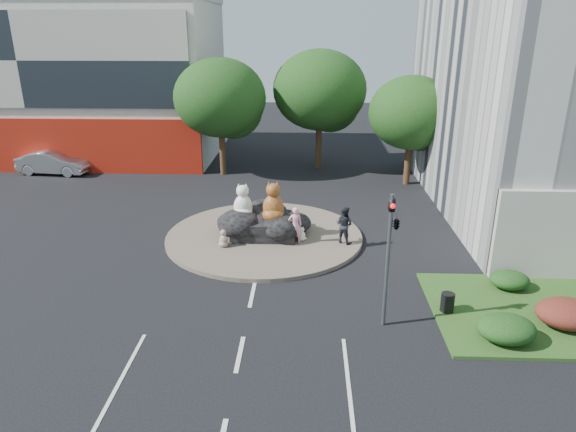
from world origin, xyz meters
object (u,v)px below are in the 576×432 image
cat_white (243,201)px  litter_bin (447,302)px  cat_tabby (273,201)px  pedestrian_dark (344,225)px  kitten_calico (224,238)px  kitten_white (302,233)px  parked_car (54,162)px  pedestrian_pink (295,225)px

cat_white → litter_bin: bearing=-45.4°
cat_tabby → pedestrian_dark: 3.67m
kitten_calico → kitten_white: (3.76, 0.90, -0.09)m
parked_car → litter_bin: size_ratio=7.22×
kitten_white → litter_bin: kitten_white is taller
kitten_white → parked_car: 22.09m
cat_tabby → kitten_white: size_ratio=2.81×
cat_tabby → kitten_white: 2.14m
cat_tabby → kitten_calico: size_ratio=2.24×
pedestrian_pink → parked_car: 22.02m
litter_bin → cat_white: bearing=140.4°
kitten_white → pedestrian_pink: (-0.33, -0.35, 0.57)m
cat_tabby → kitten_white: bearing=-11.5°
pedestrian_dark → litter_bin: (3.50, -6.21, -0.65)m
kitten_calico → parked_car: parked_car is taller
parked_car → cat_white: bearing=-121.2°
kitten_white → pedestrian_dark: pedestrian_dark is taller
litter_bin → kitten_calico: bearing=149.5°
pedestrian_pink → pedestrian_dark: bearing=174.1°
kitten_white → pedestrian_dark: 2.15m
cat_white → litter_bin: (8.54, -7.06, -1.53)m
kitten_calico → litter_bin: size_ratio=1.26×
cat_white → kitten_white: 3.38m
pedestrian_pink → kitten_calico: bearing=-0.6°
kitten_calico → litter_bin: bearing=12.6°
pedestrian_dark → parked_car: pedestrian_dark is taller
cat_white → cat_tabby: bearing=-16.5°
cat_tabby → kitten_white: (1.43, -0.37, -1.55)m
pedestrian_dark → litter_bin: pedestrian_dark is taller
pedestrian_dark → kitten_calico: bearing=40.2°
cat_tabby → pedestrian_pink: (1.10, -0.72, -0.98)m
cat_tabby → pedestrian_dark: cat_tabby is taller
pedestrian_pink → cat_tabby: bearing=-42.7°
pedestrian_dark → kitten_white: bearing=28.0°
pedestrian_pink → pedestrian_dark: 2.40m
kitten_calico → pedestrian_dark: bearing=50.0°
kitten_calico → cat_tabby: bearing=71.6°
pedestrian_dark → parked_car: bearing=1.8°
litter_bin → kitten_white: bearing=131.0°
cat_white → pedestrian_pink: bearing=-26.7°
kitten_calico → parked_car: 19.67m
cat_white → pedestrian_dark: (5.04, -0.85, -0.88)m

